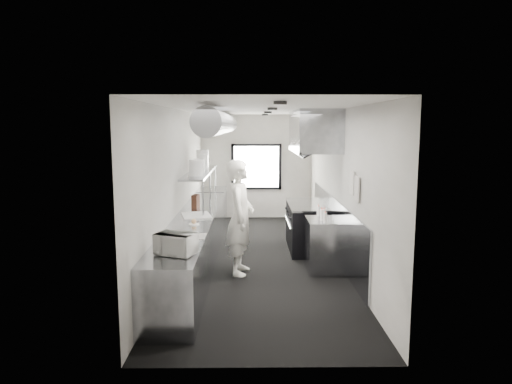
{
  "coord_description": "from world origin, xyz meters",
  "views": [
    {
      "loc": [
        -0.15,
        -8.52,
        2.51
      ],
      "look_at": [
        -0.05,
        -0.2,
        1.31
      ],
      "focal_mm": 32.51,
      "sensor_mm": 36.0,
      "label": 1
    }
  ],
  "objects_px": {
    "prep_counter": "(195,242)",
    "plate_stack_d": "(202,159)",
    "line_cook": "(240,217)",
    "plate_stack_a": "(196,168)",
    "small_plate": "(194,224)",
    "squeeze_bottle_d": "(322,213)",
    "range": "(309,226)",
    "bottle_station": "(326,245)",
    "plate_stack_b": "(199,166)",
    "far_work_table": "(212,206)",
    "squeeze_bottle_b": "(322,215)",
    "cutting_board": "(196,215)",
    "squeeze_bottle_a": "(325,218)",
    "plate_stack_c": "(203,162)",
    "deli_tub_b": "(170,240)",
    "squeeze_bottle_c": "(324,214)",
    "squeeze_bottle_e": "(319,211)",
    "exhaust_hood": "(314,131)",
    "microwave": "(176,244)",
    "pass_shelf": "(200,173)",
    "knife_block": "(196,201)",
    "deli_tub_a": "(162,249)"
  },
  "relations": [
    {
      "from": "squeeze_bottle_a",
      "to": "plate_stack_d",
      "type": "bearing_deg",
      "value": 130.69
    },
    {
      "from": "plate_stack_d",
      "to": "squeeze_bottle_d",
      "type": "bearing_deg",
      "value": -44.01
    },
    {
      "from": "exhaust_hood",
      "to": "cutting_board",
      "type": "relative_size",
      "value": 3.4
    },
    {
      "from": "line_cook",
      "to": "squeeze_bottle_e",
      "type": "xyz_separation_m",
      "value": [
        1.39,
        0.46,
        0.02
      ]
    },
    {
      "from": "plate_stack_b",
      "to": "plate_stack_d",
      "type": "relative_size",
      "value": 0.69
    },
    {
      "from": "small_plate",
      "to": "squeeze_bottle_d",
      "type": "xyz_separation_m",
      "value": [
        2.17,
        0.55,
        0.07
      ]
    },
    {
      "from": "range",
      "to": "squeeze_bottle_a",
      "type": "bearing_deg",
      "value": -88.44
    },
    {
      "from": "line_cook",
      "to": "plate_stack_a",
      "type": "distance_m",
      "value": 1.5
    },
    {
      "from": "knife_block",
      "to": "squeeze_bottle_a",
      "type": "relative_size",
      "value": 1.49
    },
    {
      "from": "prep_counter",
      "to": "range",
      "type": "bearing_deg",
      "value": 28.74
    },
    {
      "from": "far_work_table",
      "to": "plate_stack_b",
      "type": "height_order",
      "value": "plate_stack_b"
    },
    {
      "from": "plate_stack_b",
      "to": "deli_tub_b",
      "type": "bearing_deg",
      "value": -91.76
    },
    {
      "from": "pass_shelf",
      "to": "plate_stack_a",
      "type": "distance_m",
      "value": 0.89
    },
    {
      "from": "cutting_board",
      "to": "range",
      "type": "bearing_deg",
      "value": 26.07
    },
    {
      "from": "prep_counter",
      "to": "plate_stack_a",
      "type": "bearing_deg",
      "value": 92.44
    },
    {
      "from": "line_cook",
      "to": "small_plate",
      "type": "relative_size",
      "value": 10.86
    },
    {
      "from": "prep_counter",
      "to": "plate_stack_d",
      "type": "xyz_separation_m",
      "value": [
        -0.06,
        2.17,
        1.33
      ]
    },
    {
      "from": "plate_stack_a",
      "to": "squeeze_bottle_a",
      "type": "xyz_separation_m",
      "value": [
        2.26,
        -1.13,
        -0.74
      ]
    },
    {
      "from": "small_plate",
      "to": "deli_tub_b",
      "type": "bearing_deg",
      "value": -98.72
    },
    {
      "from": "plate_stack_a",
      "to": "microwave",
      "type": "bearing_deg",
      "value": -88.38
    },
    {
      "from": "bottle_station",
      "to": "deli_tub_a",
      "type": "xyz_separation_m",
      "value": [
        -2.43,
        -2.1,
        0.5
      ]
    },
    {
      "from": "range",
      "to": "small_plate",
      "type": "distance_m",
      "value": 2.82
    },
    {
      "from": "small_plate",
      "to": "squeeze_bottle_d",
      "type": "bearing_deg",
      "value": 14.22
    },
    {
      "from": "line_cook",
      "to": "squeeze_bottle_a",
      "type": "distance_m",
      "value": 1.42
    },
    {
      "from": "cutting_board",
      "to": "squeeze_bottle_e",
      "type": "distance_m",
      "value": 2.19
    },
    {
      "from": "line_cook",
      "to": "small_plate",
      "type": "distance_m",
      "value": 0.8
    },
    {
      "from": "bottle_station",
      "to": "plate_stack_b",
      "type": "bearing_deg",
      "value": 150.02
    },
    {
      "from": "prep_counter",
      "to": "range",
      "type": "relative_size",
      "value": 3.75
    },
    {
      "from": "far_work_table",
      "to": "squeeze_bottle_b",
      "type": "xyz_separation_m",
      "value": [
        2.21,
        -4.02,
        0.55
      ]
    },
    {
      "from": "pass_shelf",
      "to": "line_cook",
      "type": "distance_m",
      "value": 2.12
    },
    {
      "from": "prep_counter",
      "to": "line_cook",
      "type": "distance_m",
      "value": 1.03
    },
    {
      "from": "prep_counter",
      "to": "squeeze_bottle_d",
      "type": "relative_size",
      "value": 37.82
    },
    {
      "from": "plate_stack_c",
      "to": "plate_stack_b",
      "type": "bearing_deg",
      "value": -90.05
    },
    {
      "from": "deli_tub_b",
      "to": "plate_stack_a",
      "type": "bearing_deg",
      "value": 87.91
    },
    {
      "from": "squeeze_bottle_e",
      "to": "plate_stack_b",
      "type": "bearing_deg",
      "value": 155.27
    },
    {
      "from": "line_cook",
      "to": "plate_stack_c",
      "type": "xyz_separation_m",
      "value": [
        -0.85,
        2.2,
        0.76
      ]
    },
    {
      "from": "line_cook",
      "to": "plate_stack_d",
      "type": "distance_m",
      "value": 2.79
    },
    {
      "from": "deli_tub_b",
      "to": "small_plate",
      "type": "height_order",
      "value": "deli_tub_b"
    },
    {
      "from": "range",
      "to": "line_cook",
      "type": "xyz_separation_m",
      "value": [
        -1.37,
        -1.55,
        0.5
      ]
    },
    {
      "from": "range",
      "to": "deli_tub_b",
      "type": "xyz_separation_m",
      "value": [
        -2.3,
        -3.02,
        0.48
      ]
    },
    {
      "from": "plate_stack_c",
      "to": "plate_stack_d",
      "type": "relative_size",
      "value": 0.78
    },
    {
      "from": "knife_block",
      "to": "far_work_table",
      "type": "bearing_deg",
      "value": 97.84
    },
    {
      "from": "microwave",
      "to": "plate_stack_d",
      "type": "relative_size",
      "value": 1.09
    },
    {
      "from": "prep_counter",
      "to": "squeeze_bottle_b",
      "type": "distance_m",
      "value": 2.3
    },
    {
      "from": "squeeze_bottle_c",
      "to": "squeeze_bottle_e",
      "type": "distance_m",
      "value": 0.32
    },
    {
      "from": "pass_shelf",
      "to": "knife_block",
      "type": "xyz_separation_m",
      "value": [
        -0.05,
        -0.52,
        -0.51
      ]
    },
    {
      "from": "pass_shelf",
      "to": "microwave",
      "type": "bearing_deg",
      "value": -88.54
    },
    {
      "from": "prep_counter",
      "to": "knife_block",
      "type": "bearing_deg",
      "value": 95.12
    },
    {
      "from": "prep_counter",
      "to": "bottle_station",
      "type": "height_order",
      "value": "same"
    },
    {
      "from": "cutting_board",
      "to": "squeeze_bottle_e",
      "type": "relative_size",
      "value": 3.62
    }
  ]
}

